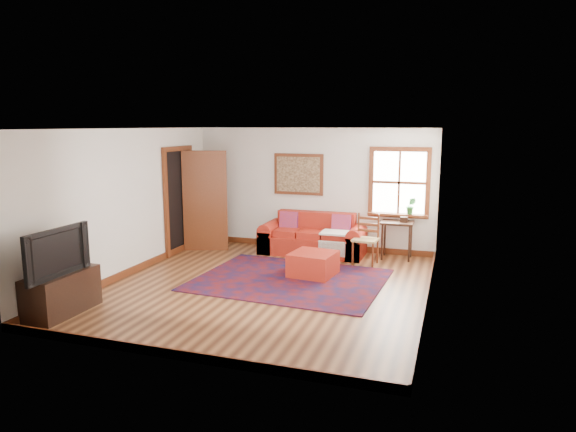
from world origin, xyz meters
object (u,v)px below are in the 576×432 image
(red_leather_sofa, at_px, (313,240))
(ladder_back_chair, at_px, (366,237))
(side_table, at_px, (397,228))
(red_ottoman, at_px, (313,264))
(media_cabinet, at_px, (62,293))

(red_leather_sofa, relative_size, ladder_back_chair, 2.22)
(red_leather_sofa, relative_size, side_table, 2.84)
(side_table, relative_size, ladder_back_chair, 0.78)
(ladder_back_chair, bearing_deg, red_leather_sofa, 158.17)
(red_leather_sofa, height_order, red_ottoman, red_leather_sofa)
(media_cabinet, bearing_deg, side_table, 47.58)
(red_leather_sofa, distance_m, red_ottoman, 1.59)
(red_leather_sofa, bearing_deg, red_ottoman, -74.61)
(red_leather_sofa, bearing_deg, ladder_back_chair, -21.83)
(red_ottoman, bearing_deg, ladder_back_chair, 62.60)
(red_ottoman, distance_m, ladder_back_chair, 1.33)
(ladder_back_chair, height_order, media_cabinet, ladder_back_chair)
(red_leather_sofa, xyz_separation_m, ladder_back_chair, (1.15, -0.46, 0.24))
(red_ottoman, height_order, side_table, side_table)
(red_leather_sofa, height_order, media_cabinet, red_leather_sofa)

